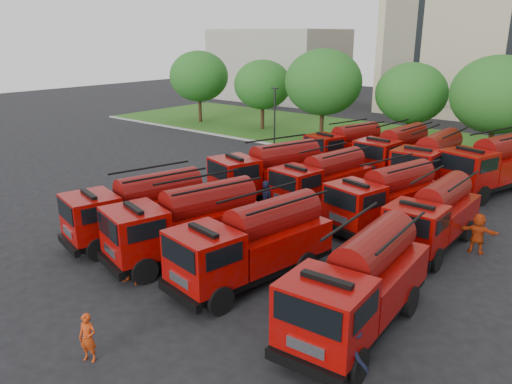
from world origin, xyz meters
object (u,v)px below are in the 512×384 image
firefighter_4 (266,213)px  fire_truck_11 (492,165)px  fire_truck_7 (434,215)px  fire_truck_4 (269,172)px  fire_truck_5 (322,180)px  fire_truck_9 (395,151)px  fire_truck_1 (187,223)px  fire_truck_3 (359,284)px  fire_truck_6 (385,197)px  firefighter_1 (132,284)px  fire_truck_8 (346,146)px  firefighter_3 (346,383)px  firefighter_5 (475,253)px  fire_truck_0 (139,208)px  fire_truck_10 (431,161)px  firefighter_0 (90,360)px  fire_truck_2 (253,243)px

firefighter_4 → fire_truck_11: bearing=-106.4°
fire_truck_7 → fire_truck_4: bearing=175.0°
fire_truck_5 → fire_truck_9: 8.70m
fire_truck_1 → firefighter_4: size_ratio=4.02×
fire_truck_3 → fire_truck_6: fire_truck_3 is taller
fire_truck_7 → fire_truck_11: size_ratio=0.82×
fire_truck_5 → firefighter_4: (-1.60, -3.05, -1.52)m
fire_truck_5 → firefighter_1: bearing=-84.4°
fire_truck_6 → firefighter_1: fire_truck_6 is taller
fire_truck_3 → fire_truck_8: size_ratio=1.04×
firefighter_3 → firefighter_5: (0.03, 11.44, 0.00)m
fire_truck_5 → fire_truck_3: bearing=-43.7°
fire_truck_4 → firefighter_1: bearing=-61.6°
fire_truck_3 → fire_truck_6: bearing=106.6°
fire_truck_0 → fire_truck_4: fire_truck_4 is taller
fire_truck_10 → firefighter_0: fire_truck_10 is taller
fire_truck_3 → fire_truck_10: 17.91m
fire_truck_8 → fire_truck_9: fire_truck_9 is taller
firefighter_1 → firefighter_4: (-0.97, 9.74, 0.00)m
fire_truck_1 → firefighter_1: fire_truck_1 is taller
fire_truck_0 → fire_truck_2: size_ratio=0.99×
fire_truck_2 → fire_truck_9: fire_truck_9 is taller
fire_truck_11 → firefighter_4: (-8.23, -11.81, -1.74)m
fire_truck_5 → fire_truck_4: bearing=-155.1°
fire_truck_9 → fire_truck_5: bearing=-88.3°
fire_truck_1 → firefighter_3: size_ratio=3.89×
fire_truck_8 → fire_truck_11: (10.14, 0.01, 0.23)m
fire_truck_4 → fire_truck_8: size_ratio=1.09×
fire_truck_5 → firefighter_1: (-0.63, -12.78, -1.52)m
fire_truck_9 → fire_truck_4: bearing=-105.7°
fire_truck_3 → firefighter_1: 8.95m
firefighter_0 → firefighter_1: 4.81m
fire_truck_0 → firefighter_3: bearing=1.0°
firefighter_3 → firefighter_5: bearing=-90.1°
fire_truck_4 → firefighter_5: fire_truck_4 is taller
fire_truck_2 → firefighter_3: fire_truck_2 is taller
fire_truck_1 → firefighter_5: (9.58, 8.54, -1.62)m
fire_truck_5 → fire_truck_11: (6.63, 8.77, 0.23)m
fire_truck_6 → firefighter_5: bearing=8.4°
firefighter_0 → fire_truck_2: bearing=61.8°
fire_truck_2 → fire_truck_7: 8.86m
fire_truck_9 → firefighter_1: bearing=-88.6°
fire_truck_8 → firefighter_5: 15.91m
fire_truck_11 → firefighter_3: 21.52m
fire_truck_1 → fire_truck_3: bearing=13.1°
fire_truck_1 → fire_truck_10: fire_truck_10 is taller
fire_truck_4 → fire_truck_5: bearing=33.2°
fire_truck_7 → fire_truck_0: bearing=-144.4°
fire_truck_0 → firefighter_4: size_ratio=3.89×
firefighter_1 → firefighter_3: (9.47, 0.22, 0.00)m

